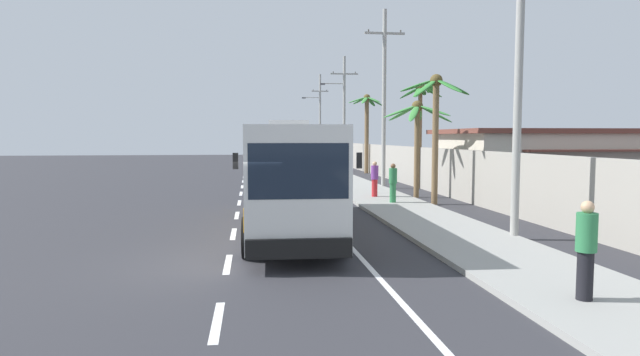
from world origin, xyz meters
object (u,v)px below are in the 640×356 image
at_px(utility_pole_mid, 384,96).
at_px(pedestrian_far_walk, 393,182).
at_px(motorcycle_beside_bus, 312,186).
at_px(utility_pole_distant, 319,117).
at_px(pedestrian_near_kerb, 375,178).
at_px(palm_nearest, 417,124).
at_px(utility_pole_nearest, 519,65).
at_px(coach_bus_foreground, 289,173).
at_px(utility_pole_far, 343,110).
at_px(palm_second, 367,120).
at_px(palm_third, 420,109).
at_px(pedestrian_midwalk, 586,248).
at_px(roadside_building, 566,161).
at_px(palm_fourth, 435,110).

bearing_deg(utility_pole_mid, pedestrian_far_walk, -101.16).
xyz_separation_m(motorcycle_beside_bus, utility_pole_distant, (5.10, 36.78, 4.86)).
distance_m(pedestrian_near_kerb, palm_nearest, 3.51).
distance_m(pedestrian_near_kerb, pedestrian_far_walk, 2.39).
bearing_deg(utility_pole_nearest, coach_bus_foreground, 158.47).
distance_m(motorcycle_beside_bus, pedestrian_far_walk, 4.39).
xyz_separation_m(pedestrian_far_walk, utility_pole_nearest, (1.49, -8.14, 4.07)).
bearing_deg(utility_pole_far, coach_bus_foreground, -103.27).
bearing_deg(palm_second, coach_bus_foreground, -107.63).
bearing_deg(utility_pole_far, utility_pole_nearest, -90.75).
bearing_deg(palm_third, utility_pole_mid, 173.01).
bearing_deg(pedestrian_midwalk, utility_pole_mid, 44.72).
height_order(pedestrian_far_walk, roadside_building, roadside_building).
bearing_deg(palm_third, palm_second, 91.14).
bearing_deg(utility_pole_distant, motorcycle_beside_bus, -97.90).
distance_m(utility_pole_far, palm_nearest, 20.94).
relative_size(utility_pole_distant, roadside_building, 0.78).
relative_size(coach_bus_foreground, utility_pole_mid, 1.10).
bearing_deg(palm_third, motorcycle_beside_bus, -146.21).
height_order(palm_second, palm_fourth, palm_second).
relative_size(pedestrian_far_walk, palm_second, 0.26).
relative_size(motorcycle_beside_bus, utility_pole_mid, 0.19).
relative_size(motorcycle_beside_bus, pedestrian_near_kerb, 1.14).
height_order(pedestrian_near_kerb, pedestrian_far_walk, pedestrian_far_walk).
bearing_deg(pedestrian_far_walk, utility_pole_far, 118.35).
bearing_deg(palm_fourth, roadside_building, 22.82).
xyz_separation_m(utility_pole_nearest, palm_fourth, (0.47, 8.26, -0.87)).
bearing_deg(pedestrian_near_kerb, roadside_building, 129.50).
relative_size(pedestrian_midwalk, palm_third, 0.29).
distance_m(pedestrian_midwalk, utility_pole_far, 38.23).
distance_m(utility_pole_far, roadside_building, 22.08).
xyz_separation_m(motorcycle_beside_bus, palm_nearest, (5.29, -0.02, 3.05)).
distance_m(utility_pole_nearest, utility_pole_mid, 15.93).
distance_m(coach_bus_foreground, pedestrian_far_walk, 7.54).
xyz_separation_m(motorcycle_beside_bus, utility_pole_far, (5.20, 20.85, 4.78)).
bearing_deg(palm_fourth, utility_pole_nearest, -93.23).
height_order(coach_bus_foreground, utility_pole_distant, utility_pole_distant).
bearing_deg(palm_fourth, coach_bus_foreground, -140.70).
bearing_deg(palm_fourth, palm_third, 76.97).
bearing_deg(pedestrian_midwalk, utility_pole_nearest, 32.77).
xyz_separation_m(pedestrian_near_kerb, pedestrian_midwalk, (-0.08, -16.57, 0.03)).
bearing_deg(palm_third, palm_fourth, -103.03).
height_order(pedestrian_far_walk, utility_pole_nearest, utility_pole_nearest).
height_order(palm_third, palm_fourth, palm_third).
relative_size(palm_third, palm_fourth, 1.06).
bearing_deg(utility_pole_far, pedestrian_far_walk, -94.58).
relative_size(palm_second, palm_third, 1.07).
height_order(utility_pole_distant, palm_nearest, utility_pole_distant).
relative_size(motorcycle_beside_bus, pedestrian_midwalk, 1.10).
height_order(palm_third, roadside_building, palm_third).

